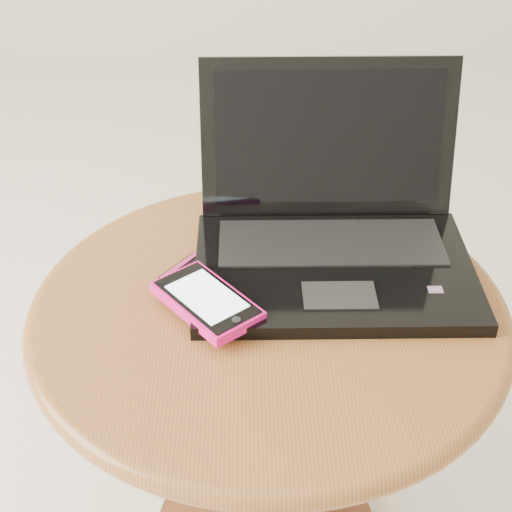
{
  "coord_description": "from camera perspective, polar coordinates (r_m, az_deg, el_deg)",
  "views": [
    {
      "loc": [
        0.08,
        -0.62,
        1.0
      ],
      "look_at": [
        0.09,
        0.09,
        0.5
      ],
      "focal_mm": 54.88,
      "sensor_mm": 36.0,
      "label": 1
    }
  ],
  "objects": [
    {
      "name": "laptop",
      "position": [
        0.96,
        5.57,
        1.85
      ],
      "size": [
        0.33,
        0.28,
        0.21
      ],
      "color": "black",
      "rests_on": "table"
    },
    {
      "name": "phone_black",
      "position": [
        0.92,
        -3.03,
        -2.19
      ],
      "size": [
        0.13,
        0.12,
        0.01
      ],
      "color": "black",
      "rests_on": "table"
    },
    {
      "name": "table",
      "position": [
        0.96,
        0.88,
        -7.78
      ],
      "size": [
        0.56,
        0.56,
        0.44
      ],
      "color": "#542617",
      "rests_on": "ground"
    },
    {
      "name": "phone_pink",
      "position": [
        0.87,
        -3.6,
        -3.32
      ],
      "size": [
        0.13,
        0.14,
        0.02
      ],
      "color": "#EF137E",
      "rests_on": "phone_black"
    }
  ]
}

